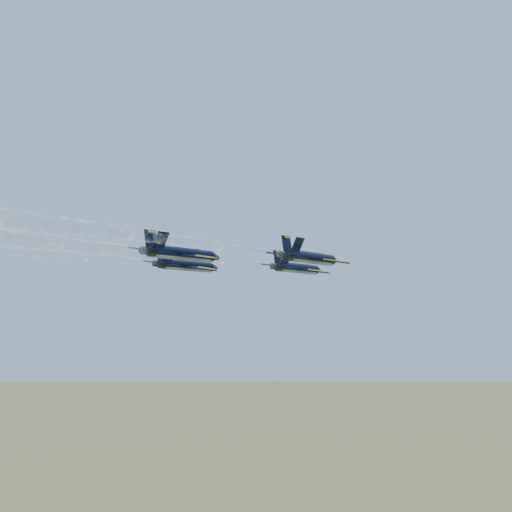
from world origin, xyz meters
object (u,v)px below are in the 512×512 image
Objects in this scene: jet_right at (311,258)px; jet_lead at (298,268)px; jet_slot at (183,254)px; jet_left at (188,266)px.

jet_lead is at bearing 125.05° from jet_right.
jet_left is at bearing 126.89° from jet_slot.
jet_lead is 1.00× the size of jet_right.
jet_slot is at bearing -127.40° from jet_right.
jet_lead and jet_slot have the same top height.
jet_right is at bearing -54.95° from jet_lead.
jet_lead is at bearing 90.24° from jet_slot.
jet_right is at bearing -3.86° from jet_left.
jet_left and jet_slot have the same top height.
jet_left is (-10.53, -14.77, 0.00)m from jet_lead.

